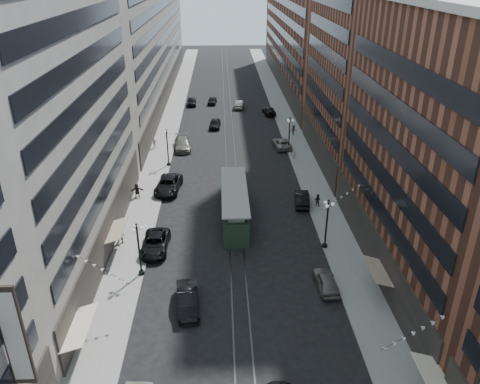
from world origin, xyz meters
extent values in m
plane|color=black|center=(0.00, 60.00, 0.00)|extent=(220.00, 220.00, 0.00)
cube|color=gray|center=(-11.00, 70.00, 0.07)|extent=(4.00, 180.00, 0.15)
cube|color=gray|center=(11.00, 70.00, 0.07)|extent=(4.00, 180.00, 0.15)
cube|color=#2D2D33|center=(-0.70, 70.00, 0.01)|extent=(0.12, 180.00, 0.02)
cube|color=#2D2D33|center=(0.70, 70.00, 0.01)|extent=(0.12, 180.00, 0.02)
cube|color=#9C988A|center=(-17.00, 33.00, 14.00)|extent=(8.00, 36.00, 28.00)
cube|color=#9C988A|center=(-17.00, 96.00, 13.00)|extent=(8.00, 90.00, 26.00)
cube|color=brown|center=(17.00, 28.00, 12.00)|extent=(8.00, 30.00, 24.00)
cube|color=brown|center=(17.00, 56.00, 21.00)|extent=(8.00, 26.00, 42.00)
cube|color=brown|center=(17.00, 105.00, 12.00)|extent=(8.00, 72.00, 24.00)
cylinder|color=black|center=(-9.20, 28.00, 0.30)|extent=(0.56, 0.56, 0.30)
cylinder|color=black|center=(-9.20, 28.00, 2.75)|extent=(0.18, 0.18, 5.20)
sphere|color=black|center=(-9.20, 28.00, 5.55)|extent=(0.24, 0.24, 0.24)
sphere|color=white|center=(-8.75, 28.00, 5.15)|extent=(0.36, 0.36, 0.36)
sphere|color=white|center=(-9.42, 28.39, 5.15)|extent=(0.36, 0.36, 0.36)
sphere|color=white|center=(-9.42, 27.61, 5.15)|extent=(0.36, 0.36, 0.36)
cylinder|color=black|center=(-9.20, 55.00, 0.30)|extent=(0.56, 0.56, 0.30)
cylinder|color=black|center=(-9.20, 55.00, 2.75)|extent=(0.18, 0.18, 5.20)
sphere|color=black|center=(-9.20, 55.00, 5.55)|extent=(0.24, 0.24, 0.24)
sphere|color=white|center=(-8.75, 55.00, 5.15)|extent=(0.36, 0.36, 0.36)
sphere|color=white|center=(-9.42, 55.39, 5.15)|extent=(0.36, 0.36, 0.36)
sphere|color=white|center=(-9.42, 54.61, 5.15)|extent=(0.36, 0.36, 0.36)
cylinder|color=black|center=(9.20, 32.00, 0.30)|extent=(0.56, 0.56, 0.30)
cylinder|color=black|center=(9.20, 32.00, 2.75)|extent=(0.18, 0.18, 5.20)
sphere|color=black|center=(9.20, 32.00, 5.55)|extent=(0.24, 0.24, 0.24)
sphere|color=white|center=(9.65, 32.00, 5.15)|extent=(0.36, 0.36, 0.36)
sphere|color=white|center=(8.97, 32.39, 5.15)|extent=(0.36, 0.36, 0.36)
sphere|color=white|center=(8.97, 31.61, 5.15)|extent=(0.36, 0.36, 0.36)
cylinder|color=black|center=(9.20, 60.00, 0.30)|extent=(0.56, 0.56, 0.30)
cylinder|color=black|center=(9.20, 60.00, 2.75)|extent=(0.18, 0.18, 5.20)
sphere|color=black|center=(9.20, 60.00, 5.55)|extent=(0.24, 0.24, 0.24)
sphere|color=white|center=(9.65, 60.00, 5.15)|extent=(0.36, 0.36, 0.36)
sphere|color=white|center=(8.97, 60.39, 5.15)|extent=(0.36, 0.36, 0.36)
sphere|color=white|center=(8.97, 59.61, 5.15)|extent=(0.36, 0.36, 0.36)
cube|color=#263B28|center=(0.00, 38.79, 1.42)|extent=(2.73, 13.09, 2.84)
cube|color=gray|center=(0.00, 38.79, 3.16)|extent=(1.75, 12.00, 0.65)
cube|color=gray|center=(0.00, 38.79, 3.60)|extent=(2.94, 13.31, 0.16)
cylinder|color=black|center=(0.00, 33.88, 0.38)|extent=(2.51, 0.76, 0.76)
cylinder|color=black|center=(0.00, 43.70, 0.38)|extent=(2.51, 0.76, 0.76)
imported|color=black|center=(-8.40, 32.35, 0.79)|extent=(2.78, 5.78, 1.59)
imported|color=#636058|center=(7.92, 25.32, 0.75)|extent=(1.97, 4.50, 1.51)
imported|color=black|center=(-4.50, 23.07, 0.84)|extent=(2.31, 5.29, 1.69)
imported|color=black|center=(-12.17, 33.56, 1.11)|extent=(1.00, 0.65, 1.91)
imported|color=black|center=(-8.40, 46.47, 0.88)|extent=(3.59, 6.63, 1.77)
imported|color=#626157|center=(-7.64, 61.97, 0.87)|extent=(3.22, 6.30, 1.75)
imported|color=black|center=(-7.53, 88.18, 0.79)|extent=(2.05, 4.73, 1.59)
imported|color=black|center=(8.40, 41.97, 0.79)|extent=(2.24, 4.98, 1.59)
imported|color=gray|center=(8.35, 61.91, 0.74)|extent=(3.04, 5.57, 1.48)
imported|color=black|center=(8.14, 80.61, 0.75)|extent=(2.61, 5.32, 1.49)
imported|color=black|center=(-2.51, 72.68, 0.79)|extent=(2.20, 4.77, 1.58)
imported|color=gray|center=(2.45, 85.64, 0.79)|extent=(2.23, 4.96, 1.58)
imported|color=black|center=(-12.14, 44.56, 1.06)|extent=(1.74, 0.79, 1.82)
imported|color=beige|center=(-12.11, 62.24, 0.98)|extent=(1.03, 0.59, 1.66)
imported|color=black|center=(10.17, 41.22, 0.93)|extent=(0.86, 0.73, 1.56)
imported|color=#BEB69D|center=(9.50, 56.53, 0.90)|extent=(0.60, 0.44, 1.50)
imported|color=black|center=(11.06, 67.61, 1.03)|extent=(1.15, 0.50, 1.76)
imported|color=black|center=(-3.20, 89.00, 0.72)|extent=(2.07, 4.38, 1.45)
camera|label=1|loc=(-1.35, -9.00, 26.63)|focal=35.00mm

